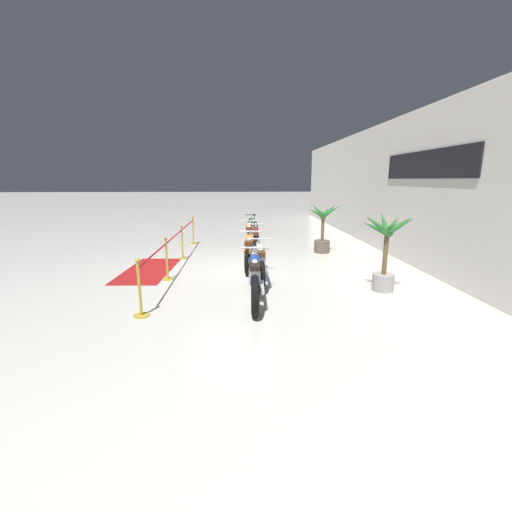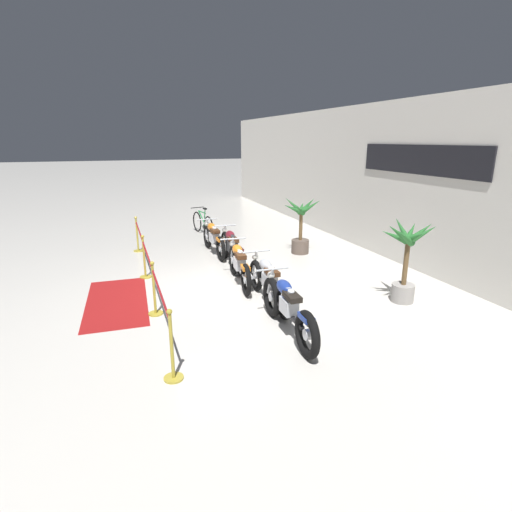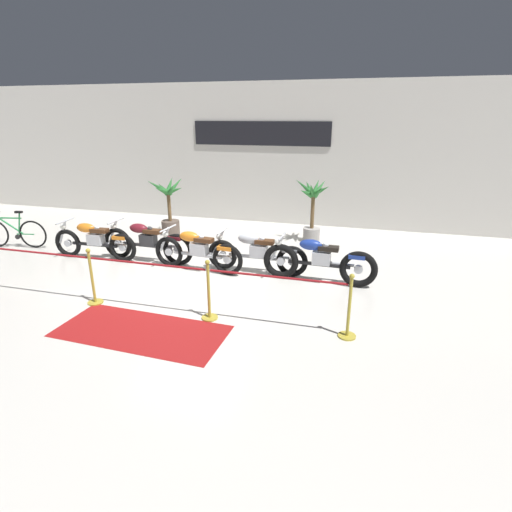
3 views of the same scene
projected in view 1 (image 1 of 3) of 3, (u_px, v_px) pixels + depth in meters
The scene contains 15 objects.
ground_plane at pixel (232, 267), 9.40m from camera, with size 120.00×120.00×0.00m, color silver.
back_wall at pixel (422, 189), 9.18m from camera, with size 28.00×0.29×4.20m.
motorcycle_orange_0 at pixel (249, 236), 11.88m from camera, with size 2.16×0.62×0.92m.
motorcycle_maroon_1 at pixel (256, 242), 10.64m from camera, with size 2.35×0.62×0.95m.
motorcycle_orange_2 at pixel (249, 251), 9.30m from camera, with size 2.15×0.62×0.93m.
motorcycle_silver_3 at pixel (260, 262), 8.07m from camera, with size 2.24×0.62×0.92m.
motorcycle_blue_4 at pixel (255, 278), 6.73m from camera, with size 2.33×0.62×0.95m.
bicycle at pixel (253, 228), 14.41m from camera, with size 1.72×0.51×0.97m.
potted_palm_left_of_row at pixel (385, 248), 7.25m from camera, with size 0.98×1.05×1.72m.
potted_palm_right_of_row at pixel (323, 229), 11.18m from camera, with size 0.97×1.03×1.65m.
stanchion_far_left at pixel (183, 235), 10.54m from camera, with size 7.12×0.28×1.05m.
stanchion_mid_left at pixel (182, 247), 10.38m from camera, with size 0.28×0.28×1.05m.
stanchion_mid_right at pixel (167, 265), 8.19m from camera, with size 0.28×0.28×1.05m.
stanchion_far_right at pixel (140, 297), 5.97m from camera, with size 0.28×0.28×1.05m.
floor_banner at pixel (149, 270), 9.11m from camera, with size 2.72×1.20×0.01m, color maroon.
Camera 1 is at (9.13, 0.23, 2.36)m, focal length 24.00 mm.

